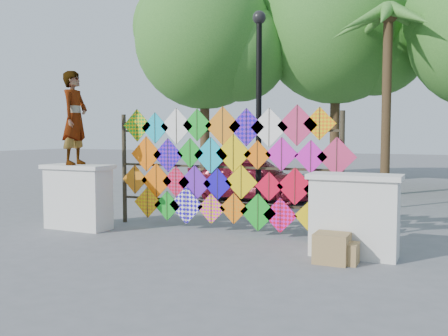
{
  "coord_description": "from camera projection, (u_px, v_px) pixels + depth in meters",
  "views": [
    {
      "loc": [
        4.03,
        -7.96,
        1.9
      ],
      "look_at": [
        0.13,
        0.6,
        1.25
      ],
      "focal_mm": 40.0,
      "sensor_mm": 36.0,
      "label": 1
    }
  ],
  "objects": [
    {
      "name": "ground",
      "position": [
        204.0,
        239.0,
        9.02
      ],
      "size": [
        80.0,
        80.0,
        0.0
      ],
      "primitive_type": "plane",
      "color": "slate",
      "rests_on": "ground"
    },
    {
      "name": "parapet_left",
      "position": [
        78.0,
        196.0,
        9.91
      ],
      "size": [
        1.4,
        0.65,
        1.28
      ],
      "color": "white",
      "rests_on": "ground"
    },
    {
      "name": "parapet_right",
      "position": [
        354.0,
        215.0,
        7.68
      ],
      "size": [
        1.4,
        0.65,
        1.28
      ],
      "color": "white",
      "rests_on": "ground"
    },
    {
      "name": "kite_rack",
      "position": [
        224.0,
        168.0,
        9.57
      ],
      "size": [
        4.93,
        0.24,
        2.42
      ],
      "color": "#2D2619",
      "rests_on": "ground"
    },
    {
      "name": "tree_west",
      "position": [
        207.0,
        40.0,
        18.67
      ],
      "size": [
        5.85,
        5.2,
        8.01
      ],
      "color": "#4A371F",
      "rests_on": "ground"
    },
    {
      "name": "tree_mid",
      "position": [
        339.0,
        29.0,
        18.59
      ],
      "size": [
        6.3,
        5.6,
        8.61
      ],
      "color": "#4A371F",
      "rests_on": "ground"
    },
    {
      "name": "palm_tree",
      "position": [
        388.0,
        32.0,
        15.03
      ],
      "size": [
        3.62,
        3.62,
        5.83
      ],
      "color": "#4A371F",
      "rests_on": "ground"
    },
    {
      "name": "vendor_woman",
      "position": [
        75.0,
        118.0,
        9.82
      ],
      "size": [
        0.55,
        0.74,
        1.85
      ],
      "primitive_type": "imported",
      "rotation": [
        0.0,
        0.0,
        1.73
      ],
      "color": "#99999E",
      "rests_on": "parapet_left"
    },
    {
      "name": "sedan",
      "position": [
        252.0,
        178.0,
        14.13
      ],
      "size": [
        3.76,
        1.52,
        1.28
      ],
      "primitive_type": "imported",
      "rotation": [
        0.0,
        0.0,
        1.57
      ],
      "color": "maroon",
      "rests_on": "ground"
    },
    {
      "name": "lamppost",
      "position": [
        259.0,
        96.0,
        10.53
      ],
      "size": [
        0.28,
        0.28,
        4.46
      ],
      "color": "black",
      "rests_on": "ground"
    },
    {
      "name": "cardboard_box_near",
      "position": [
        332.0,
        248.0,
        7.33
      ],
      "size": [
        0.49,
        0.44,
        0.44
      ],
      "primitive_type": "cube",
      "color": "#AC8153",
      "rests_on": "ground"
    },
    {
      "name": "cardboard_box_far",
      "position": [
        345.0,
        253.0,
        7.28
      ],
      "size": [
        0.37,
        0.34,
        0.31
      ],
      "primitive_type": "cube",
      "color": "#AC8153",
      "rests_on": "ground"
    }
  ]
}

